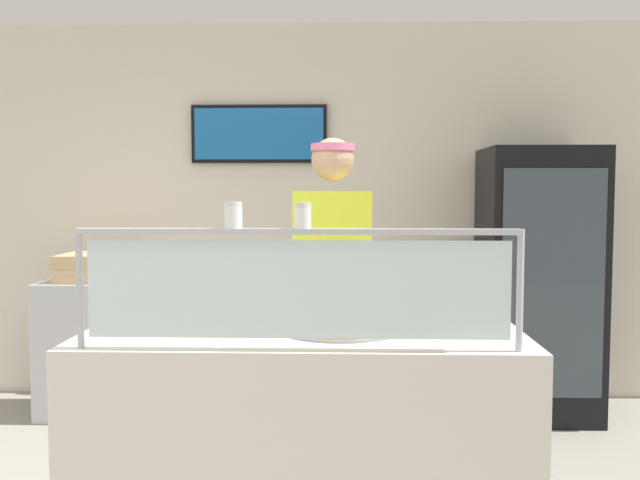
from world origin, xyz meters
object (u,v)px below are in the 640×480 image
object	(u,v)px
worker_figure	(333,291)
drink_fridge	(538,283)
pizza_tray	(341,326)
pepper_flake_shaker	(303,217)
pizza_server	(330,322)
parmesan_shaker	(233,217)
pizza_box_stack	(96,267)

from	to	relation	value
worker_figure	drink_fridge	bearing A→B (deg)	42.22
pizza_tray	worker_figure	size ratio (longest dim) A/B	0.28
pizza_tray	pepper_flake_shaker	size ratio (longest dim) A/B	5.46
pizza_tray	worker_figure	xyz separation A→B (m)	(-0.04, 0.70, 0.04)
pizza_server	worker_figure	xyz separation A→B (m)	(0.00, 0.72, 0.02)
parmesan_shaker	pizza_server	bearing A→B (deg)	44.18
pizza_server	pepper_flake_shaker	world-z (taller)	pepper_flake_shaker
pizza_server	drink_fridge	world-z (taller)	drink_fridge
pizza_tray	pizza_box_stack	size ratio (longest dim) A/B	1.06
pizza_tray	pepper_flake_shaker	distance (m)	0.57
drink_fridge	pizza_box_stack	distance (m)	2.96
parmesan_shaker	pizza_box_stack	xyz separation A→B (m)	(-1.28, 2.21, -0.42)
pepper_flake_shaker	drink_fridge	bearing A→B (deg)	57.56
pizza_server	parmesan_shaker	bearing A→B (deg)	-132.45
pizza_box_stack	pepper_flake_shaker	bearing A→B (deg)	-55.44
pizza_tray	worker_figure	world-z (taller)	worker_figure
worker_figure	parmesan_shaker	bearing A→B (deg)	-107.60
pepper_flake_shaker	parmesan_shaker	bearing A→B (deg)	-180.00
pizza_server	pizza_box_stack	xyz separation A→B (m)	(-1.61, 1.89, 0.00)
pepper_flake_shaker	drink_fridge	distance (m)	2.72
pizza_server	parmesan_shaker	world-z (taller)	parmesan_shaker
worker_figure	pizza_box_stack	distance (m)	2.00
parmesan_shaker	drink_fridge	xyz separation A→B (m)	(1.67, 2.26, -0.52)
parmesan_shaker	drink_fridge	bearing A→B (deg)	53.44
pizza_server	parmesan_shaker	xyz separation A→B (m)	(-0.33, -0.32, 0.42)
pizza_server	parmesan_shaker	distance (m)	0.62
pizza_tray	pepper_flake_shaker	xyz separation A→B (m)	(-0.13, -0.34, 0.44)
worker_figure	pepper_flake_shaker	bearing A→B (deg)	-94.94
parmesan_shaker	worker_figure	bearing A→B (deg)	72.40
pizza_server	pepper_flake_shaker	xyz separation A→B (m)	(-0.09, -0.32, 0.42)
parmesan_shaker	worker_figure	size ratio (longest dim) A/B	0.05
pizza_tray	parmesan_shaker	bearing A→B (deg)	-137.37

